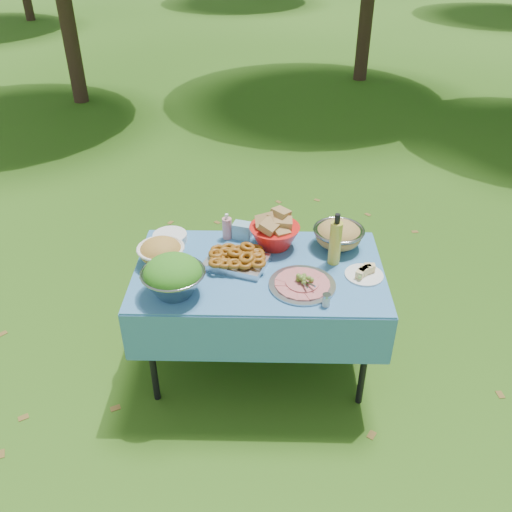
{
  "coord_description": "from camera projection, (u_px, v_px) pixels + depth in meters",
  "views": [
    {
      "loc": [
        0.04,
        -2.62,
        2.58
      ],
      "look_at": [
        -0.02,
        0.0,
        0.85
      ],
      "focal_mm": 38.0,
      "sensor_mm": 36.0,
      "label": 1
    }
  ],
  "objects": [
    {
      "name": "picnic_table",
      "position": [
        259.0,
        318.0,
        3.4
      ],
      "size": [
        1.46,
        0.86,
        0.76
      ],
      "primitive_type": "cube",
      "color": "#72B9DC",
      "rests_on": "ground"
    },
    {
      "name": "cheese_plate",
      "position": [
        364.0,
        271.0,
        3.11
      ],
      "size": [
        0.27,
        0.27,
        0.06
      ],
      "primitive_type": "cylinder",
      "rotation": [
        0.0,
        0.0,
        -0.25
      ],
      "color": "white",
      "rests_on": "picnic_table"
    },
    {
      "name": "oil_bottle",
      "position": [
        336.0,
        239.0,
        3.15
      ],
      "size": [
        0.09,
        0.09,
        0.33
      ],
      "primitive_type": "cylinder",
      "rotation": [
        0.0,
        0.0,
        -0.3
      ],
      "color": "gold",
      "rests_on": "picnic_table"
    },
    {
      "name": "bread_bowl",
      "position": [
        275.0,
        231.0,
        3.34
      ],
      "size": [
        0.37,
        0.37,
        0.21
      ],
      "primitive_type": null,
      "rotation": [
        0.0,
        0.0,
        -0.18
      ],
      "color": "red",
      "rests_on": "picnic_table"
    },
    {
      "name": "pasta_bowl_white",
      "position": [
        161.0,
        251.0,
        3.2
      ],
      "size": [
        0.35,
        0.35,
        0.15
      ],
      "primitive_type": null,
      "rotation": [
        0.0,
        0.0,
        -0.33
      ],
      "color": "white",
      "rests_on": "picnic_table"
    },
    {
      "name": "plate_stack",
      "position": [
        170.0,
        238.0,
        3.43
      ],
      "size": [
        0.23,
        0.23,
        0.05
      ],
      "primitive_type": "cylinder",
      "rotation": [
        0.0,
        0.0,
        -0.06
      ],
      "color": "white",
      "rests_on": "picnic_table"
    },
    {
      "name": "wipes_box",
      "position": [
        242.0,
        230.0,
        3.45
      ],
      "size": [
        0.13,
        0.11,
        0.1
      ],
      "primitive_type": "cube",
      "rotation": [
        0.0,
        0.0,
        -0.28
      ],
      "color": "#7DB9D1",
      "rests_on": "picnic_table"
    },
    {
      "name": "shaker",
      "position": [
        326.0,
        300.0,
        2.88
      ],
      "size": [
        0.06,
        0.06,
        0.07
      ],
      "primitive_type": "cylinder",
      "rotation": [
        0.0,
        0.0,
        0.29
      ],
      "color": "silver",
      "rests_on": "picnic_table"
    },
    {
      "name": "salad_bowl",
      "position": [
        173.0,
        276.0,
        2.93
      ],
      "size": [
        0.41,
        0.41,
        0.23
      ],
      "primitive_type": null,
      "rotation": [
        0.0,
        0.0,
        0.2
      ],
      "color": "#93979B",
      "rests_on": "picnic_table"
    },
    {
      "name": "ground",
      "position": [
        259.0,
        362.0,
        3.61
      ],
      "size": [
        80.0,
        80.0,
        0.0
      ],
      "primitive_type": "plane",
      "color": "#18380A",
      "rests_on": "ground"
    },
    {
      "name": "fried_tray",
      "position": [
        237.0,
        259.0,
        3.2
      ],
      "size": [
        0.41,
        0.34,
        0.08
      ],
      "primitive_type": "cube",
      "rotation": [
        0.0,
        0.0,
        -0.32
      ],
      "color": "silver",
      "rests_on": "picnic_table"
    },
    {
      "name": "pasta_bowl_steel",
      "position": [
        338.0,
        234.0,
        3.35
      ],
      "size": [
        0.39,
        0.39,
        0.17
      ],
      "primitive_type": null,
      "rotation": [
        0.0,
        0.0,
        0.28
      ],
      "color": "#93979B",
      "rests_on": "picnic_table"
    },
    {
      "name": "charcuterie_platter",
      "position": [
        302.0,
        280.0,
        3.02
      ],
      "size": [
        0.49,
        0.49,
        0.09
      ],
      "primitive_type": "cylinder",
      "rotation": [
        0.0,
        0.0,
        -0.35
      ],
      "color": "#A2A4A9",
      "rests_on": "picnic_table"
    },
    {
      "name": "sanitizer_bottle",
      "position": [
        227.0,
        226.0,
        3.43
      ],
      "size": [
        0.08,
        0.08,
        0.17
      ],
      "primitive_type": "cylinder",
      "rotation": [
        0.0,
        0.0,
        -0.31
      ],
      "color": "pink",
      "rests_on": "picnic_table"
    }
  ]
}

